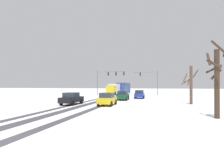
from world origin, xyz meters
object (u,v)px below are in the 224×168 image
Objects in this scene: bare_tree_sidewalk_near at (217,78)px; car_dark_green_second at (123,95)px; car_black_fourth at (71,98)px; traffic_signal_far_left at (108,77)px; traffic_signal_far_right at (150,78)px; box_truck_delivery at (114,89)px; bus_oncoming at (124,87)px; bare_tree_sidewalk_mid at (191,84)px; car_yellow_cab_third at (107,99)px; car_blue_lead at (139,94)px.

car_dark_green_second is at bearing 121.77° from bare_tree_sidewalk_near.
traffic_signal_far_left is at bearing 92.27° from car_black_fourth.
car_dark_green_second is at bearing 59.89° from car_black_fourth.
traffic_signal_far_right is 1.57× the size of car_black_fourth.
box_truck_delivery is (-9.95, -0.72, -2.83)m from traffic_signal_far_right.
traffic_signal_far_left reaches higher than bus_oncoming.
traffic_signal_far_left is 16.74m from car_dark_green_second.
traffic_signal_far_left is 1.00× the size of box_truck_delivery.
bare_tree_sidewalk_mid reaches higher than car_black_fourth.
bare_tree_sidewalk_near is (15.91, -34.72, 1.49)m from box_truck_delivery.
bare_tree_sidewalk_mid is (6.01, -24.03, -1.68)m from traffic_signal_far_right.
car_dark_green_second is 0.98× the size of car_black_fourth.
bus_oncoming is at bearing 81.04° from traffic_signal_far_left.
car_dark_green_second is at bearing -67.11° from traffic_signal_far_left.
bare_tree_sidewalk_mid is (0.05, 11.41, -0.34)m from bare_tree_sidewalk_near.
traffic_signal_far_right is at bearing 71.17° from car_black_fourth.
car_dark_green_second is at bearing 87.06° from car_yellow_cab_third.
bus_oncoming is at bearing 114.14° from bare_tree_sidewalk_mid.
traffic_signal_far_left is at bearing -98.96° from bus_oncoming.
bus_oncoming is 1.86× the size of bare_tree_sidewalk_near.
bare_tree_sidewalk_near is at bearing -65.38° from box_truck_delivery.
car_yellow_cab_third is at bearing -92.94° from car_dark_green_second.
traffic_signal_far_right is 0.88× the size of box_truck_delivery.
bare_tree_sidewalk_near is at bearing -34.59° from car_yellow_cab_third.
car_yellow_cab_third is (-0.47, -9.12, 0.00)m from car_dark_green_second.
car_black_fourth is 16.29m from bare_tree_sidewalk_mid.
traffic_signal_far_left is 4.61m from box_truck_delivery.
traffic_signal_far_left is at bearing -100.77° from box_truck_delivery.
traffic_signal_far_left is 24.56m from car_black_fourth.
traffic_signal_far_left reaches higher than box_truck_delivery.
box_truck_delivery is (-1.36, -9.28, -0.36)m from bus_oncoming.
car_blue_lead is 0.98× the size of car_black_fourth.
bus_oncoming is at bearing 135.14° from traffic_signal_far_right.
traffic_signal_far_left reaches higher than car_blue_lead.
car_blue_lead is 23.41m from bus_oncoming.
bare_tree_sidewalk_near reaches higher than bus_oncoming.
bus_oncoming is 35.72m from bare_tree_sidewalk_mid.
traffic_signal_far_left is 1.43× the size of bare_tree_sidewalk_mid.
car_dark_green_second is at bearing -115.73° from car_blue_lead.
box_truck_delivery reaches higher than car_blue_lead.
box_truck_delivery is 1.43× the size of bare_tree_sidewalk_mid.
bus_oncoming is 46.36m from bare_tree_sidewalk_near.
bus_oncoming is 1.48× the size of box_truck_delivery.
bare_tree_sidewalk_near is (10.68, -7.36, 2.30)m from car_yellow_cab_third.
car_yellow_cab_third is at bearing 145.41° from bare_tree_sidewalk_near.
bare_tree_sidewalk_mid is at bearing -26.31° from car_dark_green_second.
box_truck_delivery is at bearing 114.62° from bare_tree_sidewalk_near.
car_blue_lead is (-1.78, -13.81, -3.64)m from traffic_signal_far_right.
car_dark_green_second is 9.13m from car_yellow_cab_third.
bare_tree_sidewalk_near is at bearing -24.96° from car_black_fourth.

